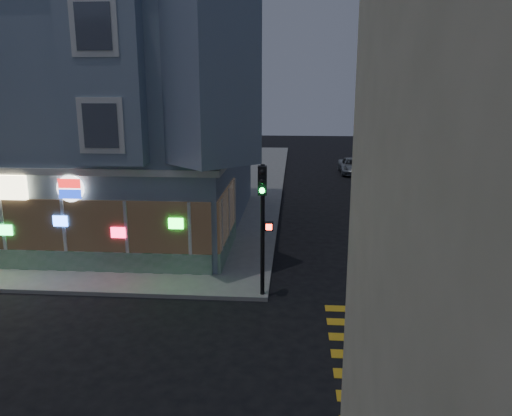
# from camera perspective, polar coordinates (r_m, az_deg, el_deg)

# --- Properties ---
(ground) EXTENTS (120.00, 120.00, 0.00)m
(ground) POSITION_cam_1_polar(r_m,az_deg,el_deg) (15.73, -10.36, -13.17)
(ground) COLOR black
(ground) RESTS_ON ground
(sidewalk_nw) EXTENTS (33.00, 42.00, 0.15)m
(sidewalk_nw) POSITION_cam_1_polar(r_m,az_deg,el_deg) (41.02, -20.60, 3.07)
(sidewalk_nw) COLOR gray
(sidewalk_nw) RESTS_ON ground
(corner_building) EXTENTS (14.60, 14.60, 11.40)m
(corner_building) POSITION_cam_1_polar(r_m,az_deg,el_deg) (26.43, -17.64, 10.43)
(corner_building) COLOR gray
(corner_building) RESTS_ON sidewalk_nw
(row_house_c) EXTENTS (12.00, 8.60, 9.00)m
(row_house_c) POSITION_cam_1_polar(r_m,az_deg,el_deg) (41.66, 26.95, 8.98)
(row_house_c) COLOR beige
(row_house_c) RESTS_ON sidewalk_ne
(row_house_d) EXTENTS (12.00, 8.60, 10.50)m
(row_house_d) POSITION_cam_1_polar(r_m,az_deg,el_deg) (50.07, 23.17, 10.78)
(row_house_d) COLOR #9592A1
(row_house_d) RESTS_ON sidewalk_ne
(utility_pole) EXTENTS (2.20, 0.30, 9.00)m
(utility_pole) POSITION_cam_1_polar(r_m,az_deg,el_deg) (38.47, 17.01, 9.80)
(utility_pole) COLOR #4C3826
(utility_pole) RESTS_ON sidewalk_ne
(street_tree_near) EXTENTS (3.00, 3.00, 5.30)m
(street_tree_near) POSITION_cam_1_polar(r_m,az_deg,el_deg) (44.43, 15.56, 9.24)
(street_tree_near) COLOR #4C3826
(street_tree_near) RESTS_ON sidewalk_ne
(street_tree_far) EXTENTS (3.00, 3.00, 5.30)m
(street_tree_far) POSITION_cam_1_polar(r_m,az_deg,el_deg) (52.29, 13.92, 9.94)
(street_tree_far) COLOR #4C3826
(street_tree_far) RESTS_ON sidewalk_ne
(running_child) EXTENTS (0.63, 0.51, 1.51)m
(running_child) POSITION_cam_1_polar(r_m,az_deg,el_deg) (12.38, 15.76, -17.43)
(running_child) COLOR #C7CB67
(running_child) RESTS_ON ground
(pedestrian_a) EXTENTS (1.01, 0.92, 1.68)m
(pedestrian_a) POSITION_cam_1_polar(r_m,az_deg,el_deg) (35.49, 19.43, 3.13)
(pedestrian_a) COLOR black
(pedestrian_a) RESTS_ON sidewalk_ne
(pedestrian_b) EXTENTS (0.97, 0.50, 1.59)m
(pedestrian_b) POSITION_cam_1_polar(r_m,az_deg,el_deg) (35.46, 19.45, 3.04)
(pedestrian_b) COLOR #232229
(pedestrian_b) RESTS_ON sidewalk_ne
(parked_car_a) EXTENTS (1.87, 3.89, 1.28)m
(parked_car_a) POSITION_cam_1_polar(r_m,az_deg,el_deg) (31.51, 15.64, 1.49)
(parked_car_a) COLOR #9EA1A5
(parked_car_a) RESTS_ON ground
(parked_car_b) EXTENTS (1.80, 3.91, 1.24)m
(parked_car_b) POSITION_cam_1_polar(r_m,az_deg,el_deg) (26.75, 19.25, -0.96)
(parked_car_b) COLOR #3A3C3F
(parked_car_b) RESTS_ON ground
(parked_car_c) EXTENTS (2.11, 4.63, 1.31)m
(parked_car_c) POSITION_cam_1_polar(r_m,az_deg,el_deg) (37.19, 13.74, 3.45)
(parked_car_c) COLOR #511213
(parked_car_c) RESTS_ON ground
(parked_car_d) EXTENTS (2.15, 4.57, 1.27)m
(parked_car_d) POSITION_cam_1_polar(r_m,az_deg,el_deg) (42.10, 10.99, 4.73)
(parked_car_d) COLOR #A2A9AD
(parked_car_d) RESTS_ON ground
(traffic_signal) EXTENTS (0.52, 0.50, 4.47)m
(traffic_signal) POSITION_cam_1_polar(r_m,az_deg,el_deg) (16.21, 0.80, -0.12)
(traffic_signal) COLOR black
(traffic_signal) RESTS_ON sidewalk_nw
(fire_hydrant) EXTENTS (0.45, 0.26, 0.79)m
(fire_hydrant) POSITION_cam_1_polar(r_m,az_deg,el_deg) (28.27, 19.69, -0.34)
(fire_hydrant) COLOR white
(fire_hydrant) RESTS_ON sidewalk_ne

